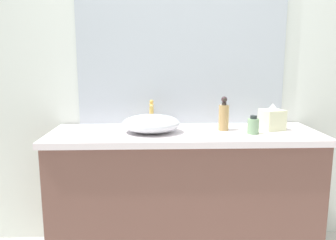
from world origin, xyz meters
The scene contains 8 objects.
bathroom_wall_rear centered at (0.00, 0.73, 1.30)m, with size 6.00×0.06×2.60m, color silver.
vanity_counter centered at (-0.02, 0.40, 0.45)m, with size 1.75×0.58×0.89m.
wall_mirror_panel centered at (-0.02, 0.69, 1.46)m, with size 1.47×0.01×1.13m, color #B2BCC6.
sink_basin centered at (-0.23, 0.39, 0.95)m, with size 0.37×0.32×0.11m, color silver.
faucet centered at (-0.23, 0.56, 1.00)m, with size 0.03×0.15×0.19m.
soap_dispenser centered at (0.24, 0.43, 0.99)m, with size 0.07×0.07×0.22m.
lotion_bottle centered at (0.41, 0.32, 0.95)m, with size 0.07×0.07×0.12m.
tissue_box centered at (0.57, 0.44, 0.97)m, with size 0.16×0.16×0.17m.
Camera 1 is at (-0.20, -1.72, 1.36)m, focal length 35.82 mm.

